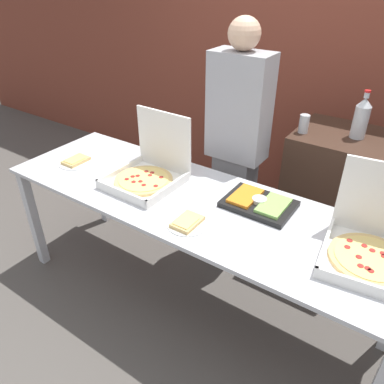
# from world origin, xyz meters

# --- Properties ---
(ground_plane) EXTENTS (16.00, 16.00, 0.00)m
(ground_plane) POSITION_xyz_m (0.00, 0.00, 0.00)
(ground_plane) COLOR #514C47
(brick_wall_behind) EXTENTS (10.00, 0.06, 2.80)m
(brick_wall_behind) POSITION_xyz_m (0.00, 1.70, 1.40)
(brick_wall_behind) COLOR brown
(brick_wall_behind) RESTS_ON ground_plane
(buffet_table) EXTENTS (2.48, 0.78, 0.83)m
(buffet_table) POSITION_xyz_m (0.00, 0.00, 0.74)
(buffet_table) COLOR silver
(buffet_table) RESTS_ON ground_plane
(pizza_box_far_left) EXTENTS (0.42, 0.44, 0.41)m
(pizza_box_far_left) POSITION_xyz_m (-0.35, 0.02, 0.91)
(pizza_box_far_left) COLOR white
(pizza_box_far_left) RESTS_ON buffet_table
(pizza_box_near_left) EXTENTS (0.47, 0.49, 0.42)m
(pizza_box_near_left) POSITION_xyz_m (0.98, 0.06, 0.91)
(pizza_box_near_left) COLOR white
(pizza_box_near_left) RESTS_ON buffet_table
(paper_plate_front_left) EXTENTS (0.24, 0.24, 0.03)m
(paper_plate_front_left) POSITION_xyz_m (-0.93, -0.07, 0.84)
(paper_plate_front_left) COLOR white
(paper_plate_front_left) RESTS_ON buffet_table
(paper_plate_front_right) EXTENTS (0.22, 0.22, 0.03)m
(paper_plate_front_right) POSITION_xyz_m (0.12, -0.22, 0.85)
(paper_plate_front_right) COLOR white
(paper_plate_front_right) RESTS_ON buffet_table
(veggie_tray) EXTENTS (0.39, 0.28, 0.05)m
(veggie_tray) POSITION_xyz_m (0.36, 0.16, 0.85)
(veggie_tray) COLOR black
(veggie_tray) RESTS_ON buffet_table
(sideboard_podium) EXTENTS (0.63, 0.58, 1.04)m
(sideboard_podium) POSITION_xyz_m (0.58, 0.98, 0.52)
(sideboard_podium) COLOR #382319
(sideboard_podium) RESTS_ON ground_plane
(soda_bottle) EXTENTS (0.10, 0.10, 0.31)m
(soda_bottle) POSITION_xyz_m (0.65, 0.96, 1.18)
(soda_bottle) COLOR #B7BCC1
(soda_bottle) RESTS_ON sideboard_podium
(soda_can_silver) EXTENTS (0.07, 0.07, 0.12)m
(soda_can_silver) POSITION_xyz_m (0.33, 0.85, 1.10)
(soda_can_silver) COLOR silver
(soda_can_silver) RESTS_ON sideboard_podium
(person_guest_cap) EXTENTS (0.40, 0.22, 1.76)m
(person_guest_cap) POSITION_xyz_m (-0.05, 0.63, 0.92)
(person_guest_cap) COLOR slate
(person_guest_cap) RESTS_ON ground_plane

